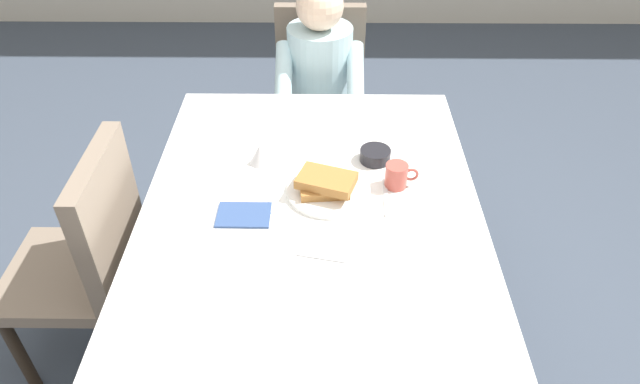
{
  "coord_description": "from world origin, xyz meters",
  "views": [
    {
      "loc": [
        0.04,
        -1.4,
        1.94
      ],
      "look_at": [
        0.03,
        0.03,
        0.79
      ],
      "focal_mm": 32.13,
      "sensor_mm": 36.0,
      "label": 1
    }
  ],
  "objects_px": {
    "knife_right_of_plate": "(386,196)",
    "bowl_butter": "(375,155)",
    "cup_coffee": "(397,175)",
    "spoon_near_edge": "(322,257)",
    "dining_table_main": "(312,229)",
    "diner_person": "(320,80)",
    "fork_left_of_plate": "(271,195)",
    "plate_breakfast": "(328,191)",
    "syrup_pitcher": "(260,154)",
    "breakfast_stack": "(325,183)",
    "chair_diner": "(320,90)",
    "chair_left_side": "(90,253)"
  },
  "relations": [
    {
      "from": "dining_table_main",
      "to": "knife_right_of_plate",
      "type": "height_order",
      "value": "knife_right_of_plate"
    },
    {
      "from": "bowl_butter",
      "to": "fork_left_of_plate",
      "type": "relative_size",
      "value": 0.61
    },
    {
      "from": "fork_left_of_plate",
      "to": "knife_right_of_plate",
      "type": "distance_m",
      "value": 0.38
    },
    {
      "from": "knife_right_of_plate",
      "to": "bowl_butter",
      "type": "bearing_deg",
      "value": 9.07
    },
    {
      "from": "dining_table_main",
      "to": "plate_breakfast",
      "type": "bearing_deg",
      "value": 56.74
    },
    {
      "from": "cup_coffee",
      "to": "knife_right_of_plate",
      "type": "xyz_separation_m",
      "value": [
        -0.04,
        -0.06,
        -0.04
      ]
    },
    {
      "from": "spoon_near_edge",
      "to": "syrup_pitcher",
      "type": "bearing_deg",
      "value": 126.67
    },
    {
      "from": "diner_person",
      "to": "bowl_butter",
      "type": "relative_size",
      "value": 10.18
    },
    {
      "from": "dining_table_main",
      "to": "fork_left_of_plate",
      "type": "relative_size",
      "value": 8.47
    },
    {
      "from": "cup_coffee",
      "to": "chair_diner",
      "type": "bearing_deg",
      "value": 104.43
    },
    {
      "from": "cup_coffee",
      "to": "dining_table_main",
      "type": "bearing_deg",
      "value": -156.25
    },
    {
      "from": "syrup_pitcher",
      "to": "bowl_butter",
      "type": "bearing_deg",
      "value": 2.57
    },
    {
      "from": "chair_diner",
      "to": "cup_coffee",
      "type": "xyz_separation_m",
      "value": [
        0.27,
        -1.04,
        0.25
      ]
    },
    {
      "from": "chair_diner",
      "to": "diner_person",
      "type": "relative_size",
      "value": 0.83
    },
    {
      "from": "chair_diner",
      "to": "cup_coffee",
      "type": "height_order",
      "value": "chair_diner"
    },
    {
      "from": "knife_right_of_plate",
      "to": "breakfast_stack",
      "type": "bearing_deg",
      "value": 89.16
    },
    {
      "from": "cup_coffee",
      "to": "spoon_near_edge",
      "type": "bearing_deg",
      "value": -125.72
    },
    {
      "from": "cup_coffee",
      "to": "knife_right_of_plate",
      "type": "bearing_deg",
      "value": -122.95
    },
    {
      "from": "diner_person",
      "to": "knife_right_of_plate",
      "type": "xyz_separation_m",
      "value": [
        0.23,
        -0.95,
        0.07
      ]
    },
    {
      "from": "knife_right_of_plate",
      "to": "fork_left_of_plate",
      "type": "bearing_deg",
      "value": 92.74
    },
    {
      "from": "breakfast_stack",
      "to": "fork_left_of_plate",
      "type": "height_order",
      "value": "breakfast_stack"
    },
    {
      "from": "chair_left_side",
      "to": "knife_right_of_plate",
      "type": "height_order",
      "value": "chair_left_side"
    },
    {
      "from": "syrup_pitcher",
      "to": "spoon_near_edge",
      "type": "height_order",
      "value": "syrup_pitcher"
    },
    {
      "from": "breakfast_stack",
      "to": "cup_coffee",
      "type": "xyz_separation_m",
      "value": [
        0.24,
        0.05,
        -0.0
      ]
    },
    {
      "from": "chair_left_side",
      "to": "fork_left_of_plate",
      "type": "height_order",
      "value": "chair_left_side"
    },
    {
      "from": "dining_table_main",
      "to": "fork_left_of_plate",
      "type": "xyz_separation_m",
      "value": [
        -0.13,
        0.06,
        0.09
      ]
    },
    {
      "from": "breakfast_stack",
      "to": "syrup_pitcher",
      "type": "xyz_separation_m",
      "value": [
        -0.23,
        0.18,
        -0.01
      ]
    },
    {
      "from": "knife_right_of_plate",
      "to": "plate_breakfast",
      "type": "bearing_deg",
      "value": 86.73
    },
    {
      "from": "chair_left_side",
      "to": "cup_coffee",
      "type": "distance_m",
      "value": 1.09
    },
    {
      "from": "dining_table_main",
      "to": "bowl_butter",
      "type": "xyz_separation_m",
      "value": [
        0.22,
        0.27,
        0.11
      ]
    },
    {
      "from": "chair_diner",
      "to": "bowl_butter",
      "type": "relative_size",
      "value": 8.45
    },
    {
      "from": "breakfast_stack",
      "to": "syrup_pitcher",
      "type": "distance_m",
      "value": 0.29
    },
    {
      "from": "breakfast_stack",
      "to": "knife_right_of_plate",
      "type": "bearing_deg",
      "value": -3.57
    },
    {
      "from": "bowl_butter",
      "to": "knife_right_of_plate",
      "type": "relative_size",
      "value": 0.55
    },
    {
      "from": "chair_left_side",
      "to": "cup_coffee",
      "type": "xyz_separation_m",
      "value": [
        1.06,
        0.13,
        0.25
      ]
    },
    {
      "from": "diner_person",
      "to": "spoon_near_edge",
      "type": "bearing_deg",
      "value": 90.91
    },
    {
      "from": "spoon_near_edge",
      "to": "diner_person",
      "type": "bearing_deg",
      "value": 102.47
    },
    {
      "from": "diner_person",
      "to": "fork_left_of_plate",
      "type": "xyz_separation_m",
      "value": [
        -0.15,
        -0.95,
        0.07
      ]
    },
    {
      "from": "cup_coffee",
      "to": "fork_left_of_plate",
      "type": "xyz_separation_m",
      "value": [
        -0.42,
        -0.06,
        -0.04
      ]
    },
    {
      "from": "syrup_pitcher",
      "to": "knife_right_of_plate",
      "type": "relative_size",
      "value": 0.4
    },
    {
      "from": "dining_table_main",
      "to": "spoon_near_edge",
      "type": "bearing_deg",
      "value": -80.78
    },
    {
      "from": "cup_coffee",
      "to": "fork_left_of_plate",
      "type": "relative_size",
      "value": 0.63
    },
    {
      "from": "dining_table_main",
      "to": "diner_person",
      "type": "xyz_separation_m",
      "value": [
        0.02,
        1.01,
        0.02
      ]
    },
    {
      "from": "dining_table_main",
      "to": "syrup_pitcher",
      "type": "height_order",
      "value": "syrup_pitcher"
    },
    {
      "from": "cup_coffee",
      "to": "spoon_near_edge",
      "type": "relative_size",
      "value": 0.75
    },
    {
      "from": "fork_left_of_plate",
      "to": "spoon_near_edge",
      "type": "height_order",
      "value": "same"
    },
    {
      "from": "diner_person",
      "to": "chair_diner",
      "type": "bearing_deg",
      "value": -90.0
    },
    {
      "from": "plate_breakfast",
      "to": "syrup_pitcher",
      "type": "distance_m",
      "value": 0.3
    },
    {
      "from": "syrup_pitcher",
      "to": "diner_person",
      "type": "bearing_deg",
      "value": 75.08
    },
    {
      "from": "diner_person",
      "to": "plate_breakfast",
      "type": "distance_m",
      "value": 0.93
    }
  ]
}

